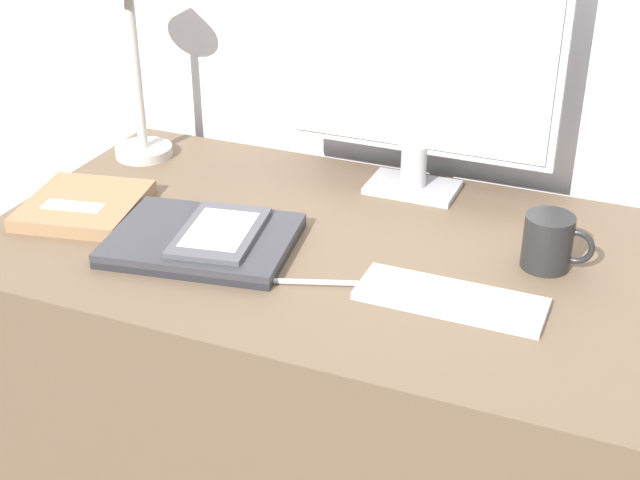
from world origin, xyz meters
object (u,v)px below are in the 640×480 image
Objects in this scene: laptop at (203,240)px; ereader at (220,232)px; desk_lamp at (131,25)px; notebook at (84,205)px; coffee_mug at (549,242)px; pen at (315,282)px; keyboard at (451,299)px; monitor at (420,53)px.

laptop is 1.54× the size of ereader.
desk_lamp is 0.38m from notebook.
coffee_mug reaches higher than pen.
keyboard is at bearing 8.28° from pen.
monitor is 4.49× the size of coffee_mug.
desk_lamp is 3.52× the size of coffee_mug.
ereader is at bearing 17.22° from laptop.
monitor is 0.48m from pen.
pen is (-0.21, -0.03, -0.00)m from keyboard.
monitor reaches higher than laptop.
coffee_mug is at bearing 31.29° from pen.
monitor reaches higher than desk_lamp.
monitor reaches higher than keyboard.
coffee_mug is (0.11, 0.17, 0.04)m from keyboard.
notebook is (-0.53, -0.32, -0.25)m from monitor.
monitor is 2.36× the size of ereader.
keyboard is at bearing -1.63° from laptop.
monitor is at bearing 53.75° from laptop.
coffee_mug is 0.38m from pen.
monitor is 0.57m from desk_lamp.
desk_lamp is 1.62× the size of notebook.
laptop is 0.57m from coffee_mug.
ereader reaches higher than laptop.
pen is at bearing -14.79° from ereader.
pen is (-0.04, -0.40, -0.26)m from monitor.
ereader reaches higher than pen.
laptop is 0.50m from desk_lamp.
keyboard is 2.50× the size of coffee_mug.
coffee_mug reaches higher than ereader.
ereader is (-0.41, 0.02, 0.02)m from keyboard.
monitor is 1.79× the size of keyboard.
coffee_mug reaches higher than keyboard.
desk_lamp is (-0.31, 0.30, 0.26)m from laptop.
coffee_mug reaches higher than laptop.
monitor is 2.07× the size of notebook.
ereader reaches higher than keyboard.
coffee_mug is (0.29, -0.20, -0.22)m from monitor.
keyboard is 1.15× the size of notebook.
desk_lamp is at bearing 147.08° from pen.
desk_lamp is at bearing 170.23° from coffee_mug.
coffee_mug is at bearing 15.62° from ereader.
desk_lamp is at bearing 135.59° from laptop.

